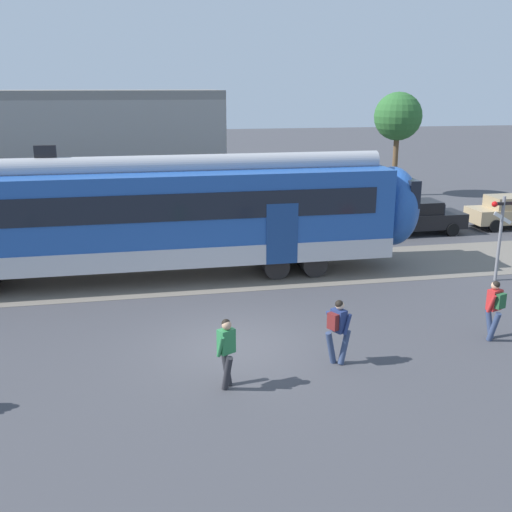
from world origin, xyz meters
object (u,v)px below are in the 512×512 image
Objects in this scene: pedestrian_red at (495,305)px; crossing_signal at (502,225)px; parked_car_black at (419,217)px; pedestrian_navy at (338,326)px; pedestrian_green at (226,348)px; parked_car_tan at (510,212)px.

crossing_signal reaches higher than pedestrian_red.
parked_car_black is at bearing 73.23° from pedestrian_red.
crossing_signal is at bearing -93.78° from parked_car_black.
parked_car_black is at bearing 56.51° from pedestrian_navy.
pedestrian_green reaches higher than parked_car_black.
pedestrian_green and pedestrian_red have the same top height.
pedestrian_green and pedestrian_navy have the same top height.
parked_car_tan is 1.34× the size of crossing_signal.
parked_car_tan is at bearing 55.00° from pedestrian_red.
crossing_signal reaches higher than parked_car_black.
crossing_signal is (-5.28, -7.28, 1.23)m from parked_car_tan.
pedestrian_navy reaches higher than parked_car_black.
pedestrian_red is at bearing 9.55° from pedestrian_green.
crossing_signal is at bearing -125.96° from parked_car_tan.
parked_car_black is at bearing 86.22° from crossing_signal.
parked_car_black is 1.34× the size of crossing_signal.
pedestrian_green is 7.49m from pedestrian_red.
parked_car_tan is (8.31, 11.87, -0.21)m from pedestrian_red.
pedestrian_green is 0.56× the size of crossing_signal.
pedestrian_green is 0.42× the size of parked_car_black.
parked_car_tan is (4.82, 0.28, 0.00)m from parked_car_black.
pedestrian_navy is 0.56× the size of crossing_signal.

